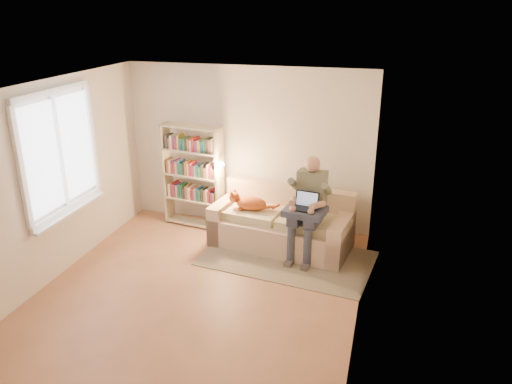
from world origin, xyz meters
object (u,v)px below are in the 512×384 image
(person, at_px, (308,202))
(bookshelf, at_px, (193,172))
(laptop, at_px, (306,204))
(sofa, at_px, (282,226))
(cat, at_px, (248,202))

(person, relative_size, bookshelf, 0.87)
(bookshelf, bearing_deg, laptop, -10.58)
(sofa, xyz_separation_m, bookshelf, (-1.55, 0.33, 0.62))
(sofa, relative_size, person, 1.47)
(person, xyz_separation_m, laptop, (-0.01, -0.13, 0.02))
(cat, bearing_deg, laptop, -9.16)
(sofa, height_order, bookshelf, bookshelf)
(person, xyz_separation_m, cat, (-0.94, 0.16, -0.16))
(person, relative_size, cat, 2.07)
(person, height_order, bookshelf, bookshelf)
(sofa, relative_size, laptop, 5.94)
(laptop, bearing_deg, bookshelf, 169.12)
(cat, height_order, laptop, laptop)
(sofa, distance_m, person, 0.70)
(sofa, xyz_separation_m, person, (0.42, -0.22, 0.51))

